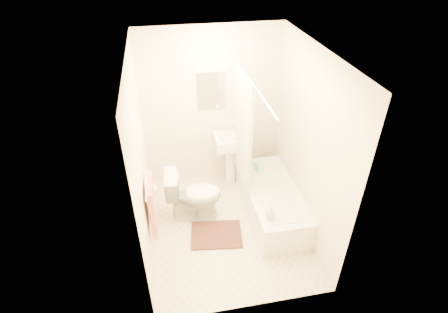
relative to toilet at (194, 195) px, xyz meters
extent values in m
plane|color=beige|center=(0.41, -0.32, -0.37)|extent=(2.40, 2.40, 0.00)
plane|color=white|center=(0.41, -0.32, 2.03)|extent=(2.40, 2.40, 0.00)
cube|color=beige|center=(0.41, 0.88, 0.83)|extent=(2.00, 0.02, 2.40)
cube|color=beige|center=(-0.59, -0.32, 0.83)|extent=(0.02, 2.40, 2.40)
cube|color=beige|center=(1.41, -0.32, 0.83)|extent=(0.02, 2.40, 2.40)
cube|color=white|center=(0.41, 0.86, 1.13)|extent=(0.40, 0.03, 0.55)
cylinder|color=silver|center=(0.71, -0.22, 1.63)|extent=(0.03, 1.70, 0.03)
cube|color=silver|center=(0.71, 0.18, 0.85)|extent=(0.04, 0.80, 1.55)
cylinder|color=silver|center=(-0.55, -0.57, 0.73)|extent=(0.02, 0.60, 0.02)
cube|color=#CC7266|center=(-0.52, -0.57, 0.41)|extent=(0.06, 0.45, 0.66)
cylinder|color=white|center=(-0.52, -0.20, 0.33)|extent=(0.11, 0.12, 0.12)
imported|color=white|center=(0.00, 0.00, 0.00)|extent=(0.78, 0.47, 0.74)
cube|color=#533222|center=(0.24, -0.44, -0.36)|extent=(0.73, 0.58, 0.02)
imported|color=silver|center=(0.87, -0.69, 0.16)|extent=(0.10, 0.10, 0.20)
cube|color=#33B06A|center=(0.98, 0.36, 0.08)|extent=(0.08, 0.18, 0.04)
camera|label=1|loc=(-0.28, -3.66, 3.09)|focal=28.00mm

